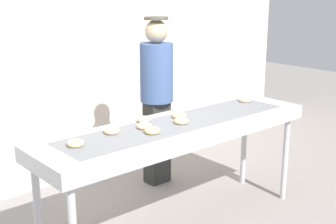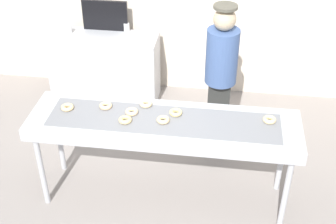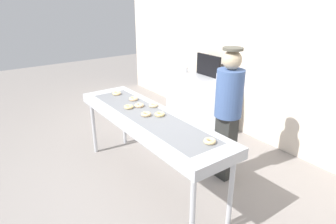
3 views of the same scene
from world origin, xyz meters
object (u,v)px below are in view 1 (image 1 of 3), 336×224
at_px(plain_donut_4, 76,143).
at_px(plain_donut_7, 143,119).
at_px(plain_donut_5, 152,131).
at_px(worker_baker, 157,91).
at_px(plain_donut_3, 181,121).
at_px(plain_donut_0, 179,116).
at_px(fryer_conveyor, 179,131).
at_px(plain_donut_2, 112,131).
at_px(plain_donut_6, 144,126).
at_px(plain_donut_1, 245,100).

bearing_deg(plain_donut_4, plain_donut_7, 12.49).
bearing_deg(plain_donut_7, plain_donut_5, -116.04).
bearing_deg(worker_baker, plain_donut_3, 71.77).
bearing_deg(plain_donut_0, fryer_conveyor, -133.24).
xyz_separation_m(plain_donut_2, plain_donut_7, (0.38, 0.09, 0.00)).
xyz_separation_m(plain_donut_6, worker_baker, (0.80, 0.82, 0.03)).
xyz_separation_m(plain_donut_2, plain_donut_4, (-0.36, -0.08, 0.00)).
bearing_deg(plain_donut_5, plain_donut_1, 7.94).
distance_m(plain_donut_1, plain_donut_2, 1.55).
height_order(plain_donut_0, plain_donut_6, same).
height_order(plain_donut_0, plain_donut_1, same).
height_order(plain_donut_0, plain_donut_2, same).
height_order(plain_donut_5, worker_baker, worker_baker).
height_order(plain_donut_0, plain_donut_5, same).
bearing_deg(plain_donut_6, plain_donut_5, -103.09).
bearing_deg(plain_donut_4, plain_donut_5, -12.15).
bearing_deg(plain_donut_6, plain_donut_2, 166.28).
distance_m(plain_donut_2, plain_donut_7, 0.39).
bearing_deg(plain_donut_5, plain_donut_4, 167.85).
height_order(fryer_conveyor, plain_donut_2, plain_donut_2).
bearing_deg(plain_donut_1, plain_donut_0, -179.89).
height_order(plain_donut_6, plain_donut_7, same).
height_order(plain_donut_6, worker_baker, worker_baker).
bearing_deg(fryer_conveyor, plain_donut_0, 46.76).
bearing_deg(plain_donut_1, plain_donut_5, -172.06).
height_order(fryer_conveyor, plain_donut_7, plain_donut_7).
xyz_separation_m(plain_donut_0, plain_donut_1, (0.87, 0.00, 0.00)).
relative_size(plain_donut_4, plain_donut_6, 1.00).
relative_size(plain_donut_7, worker_baker, 0.07).
bearing_deg(plain_donut_4, fryer_conveyor, -3.24).
xyz_separation_m(plain_donut_2, worker_baker, (1.07, 0.75, 0.03)).
distance_m(plain_donut_0, plain_donut_6, 0.42).
xyz_separation_m(plain_donut_1, plain_donut_7, (-1.18, 0.11, 0.00)).
bearing_deg(plain_donut_2, plain_donut_0, -1.84).
relative_size(plain_donut_1, plain_donut_4, 1.00).
distance_m(plain_donut_1, plain_donut_3, 0.98).
bearing_deg(plain_donut_6, plain_donut_3, -16.25).
height_order(plain_donut_2, worker_baker, worker_baker).
bearing_deg(plain_donut_5, plain_donut_0, 22.14).
distance_m(plain_donut_3, plain_donut_4, 0.94).
height_order(plain_donut_3, plain_donut_4, same).
distance_m(plain_donut_0, worker_baker, 0.87).
relative_size(plain_donut_2, plain_donut_7, 1.00).
distance_m(plain_donut_0, plain_donut_5, 0.48).
height_order(plain_donut_4, plain_donut_6, same).
distance_m(plain_donut_1, plain_donut_6, 1.29).
bearing_deg(plain_donut_1, plain_donut_6, -177.98).
distance_m(plain_donut_3, plain_donut_6, 0.32).
xyz_separation_m(plain_donut_2, plain_donut_6, (0.27, -0.07, 0.00)).
bearing_deg(plain_donut_3, plain_donut_1, 7.95).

